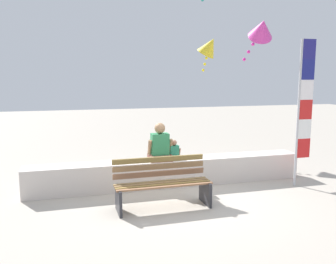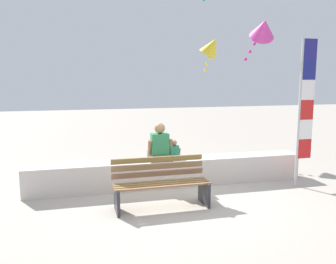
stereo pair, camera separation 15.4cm
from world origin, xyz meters
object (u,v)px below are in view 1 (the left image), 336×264
Objects in this scene: kite_magenta at (262,29)px; park_bench at (162,184)px; person_child at (174,152)px; kite_yellow at (209,47)px; person_adult at (160,146)px; flag_banner at (303,105)px.

park_bench is at bearing -148.34° from kite_magenta.
kite_yellow is at bearing 56.76° from person_child.
kite_yellow is 2.50m from kite_magenta.
kite_magenta is (2.69, 0.65, 2.59)m from person_adult.
flag_banner is at bearing -13.15° from person_adult.
kite_magenta reaches higher than park_bench.
person_adult is 3.17m from flag_banner.
kite_yellow is (2.35, 3.11, 2.37)m from person_adult.
kite_magenta is at bearing 102.06° from flag_banner.
flag_banner reaches higher than person_child.
flag_banner is at bearing -80.74° from kite_yellow.
kite_magenta is at bearing 13.52° from person_adult.
person_child is 4.49m from kite_yellow.
flag_banner is (2.66, -0.70, 1.00)m from person_child.
park_bench is at bearing -116.11° from person_child.
person_child is 2.92m from flag_banner.
person_adult reaches higher than park_bench.
kite_yellow is at bearing 99.26° from flag_banner.
kite_yellow is at bearing 52.87° from person_adult.
flag_banner reaches higher than person_adult.
person_adult is at bearing 166.85° from flag_banner.
person_adult is (0.26, 1.17, 0.47)m from park_bench.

